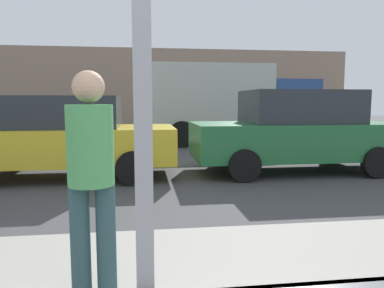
% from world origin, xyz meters
% --- Properties ---
extents(ground_plane, '(60.00, 60.00, 0.00)m').
position_xyz_m(ground_plane, '(0.00, 8.00, 0.00)').
color(ground_plane, '#424244').
extents(window_wall, '(2.67, 0.20, 2.90)m').
position_xyz_m(window_wall, '(0.00, 0.08, 1.80)').
color(window_wall, '#2D2D33').
rests_on(window_wall, ground).
extents(building_facade_far, '(28.00, 1.20, 5.02)m').
position_xyz_m(building_facade_far, '(0.00, 23.77, 2.51)').
color(building_facade_far, gray).
rests_on(building_facade_far, ground).
extents(parked_car_yellow, '(4.39, 2.00, 1.65)m').
position_xyz_m(parked_car_yellow, '(-1.58, 6.67, 0.85)').
color(parked_car_yellow, gold).
rests_on(parked_car_yellow, ground).
extents(parked_car_green, '(4.46, 2.03, 1.78)m').
position_xyz_m(parked_car_green, '(3.32, 6.67, 0.90)').
color(parked_car_green, '#236B38').
rests_on(parked_car_green, ground).
extents(box_truck, '(6.60, 2.44, 2.87)m').
position_xyz_m(box_truck, '(2.90, 12.36, 1.57)').
color(box_truck, beige).
rests_on(box_truck, ground).
extents(pedestrian, '(0.32, 0.32, 1.63)m').
position_xyz_m(pedestrian, '(-0.36, 1.62, 1.05)').
color(pedestrian, '#2C4A4F').
rests_on(pedestrian, sidewalk_strip).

